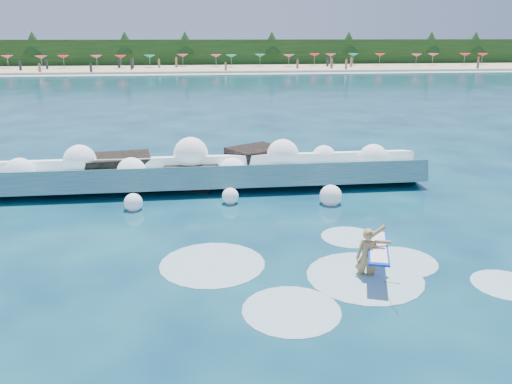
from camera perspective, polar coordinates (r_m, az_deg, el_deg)
The scene contains 11 objects.
ground at distance 13.98m, azimuth -5.15°, elevation -7.39°, with size 200.00×200.00×0.00m, color #07213F.
beach at distance 90.86m, azimuth -7.00°, elevation 13.83°, with size 140.00×20.00×0.40m, color tan.
wet_band at distance 79.89m, azimuth -6.95°, elevation 13.23°, with size 140.00×5.00×0.08m, color silver.
treeline at distance 100.74m, azimuth -7.08°, elevation 15.49°, with size 140.00×4.00×5.00m, color black.
breaking_wave at distance 20.20m, azimuth -5.40°, elevation 2.09°, with size 17.26×2.72×1.49m.
rock_cluster at distance 21.05m, azimuth -8.27°, elevation 2.48°, with size 8.44×3.54×1.49m.
surfer_with_board at distance 12.93m, azimuth 12.85°, elevation -7.13°, with size 1.18×2.79×1.56m.
wave_spray at distance 20.04m, azimuth -5.24°, elevation 3.29°, with size 14.98×4.35×2.04m.
surf_foam at distance 13.15m, azimuth 7.20°, elevation -9.15°, with size 9.41×5.95×0.15m.
beach_umbrellas at distance 92.51m, azimuth -7.16°, elevation 15.16°, with size 110.05×6.67×0.50m.
beachgoers at distance 86.75m, azimuth -8.08°, elevation 14.19°, with size 90.95×13.37×1.92m.
Camera 1 is at (-0.30, -12.68, 5.87)m, focal length 35.00 mm.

